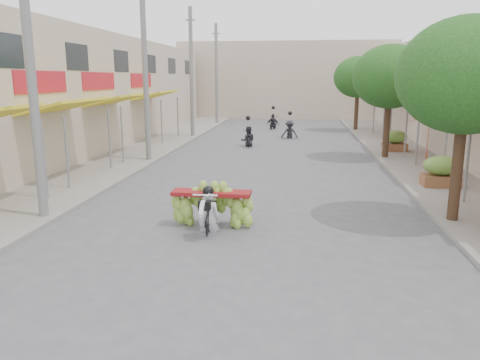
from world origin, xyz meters
The scene contains 20 objects.
ground centered at (0.00, 0.00, 0.00)m, with size 120.00×120.00×0.00m, color #56565B.
sidewalk_left centered at (-7.00, 15.00, 0.06)m, with size 4.00×60.00×0.12m, color gray.
sidewalk_right centered at (7.00, 15.00, 0.06)m, with size 4.00×60.00×0.12m, color gray.
shophouse_row_left centered at (-11.98, 13.98, 3.00)m, with size 9.77×40.00×6.00m.
far_building centered at (0.00, 38.00, 3.50)m, with size 20.00×6.00×7.00m, color #C0AD97.
utility_pole_near centered at (-5.40, 3.00, 4.03)m, with size 0.60×0.24×8.00m.
utility_pole_mid centered at (-5.40, 12.00, 4.03)m, with size 0.60×0.24×8.00m.
utility_pole_far centered at (-5.40, 21.00, 4.03)m, with size 0.60×0.24×8.00m.
utility_pole_back centered at (-5.40, 30.00, 4.03)m, with size 0.60×0.24×8.00m.
street_tree_near centered at (5.40, 4.00, 3.78)m, with size 3.40×3.40×5.25m.
street_tree_mid centered at (5.40, 14.00, 3.78)m, with size 3.40×3.40×5.25m.
street_tree_far centered at (5.40, 26.00, 3.78)m, with size 3.40×3.40×5.25m.
produce_crate_mid centered at (6.20, 8.00, 0.71)m, with size 1.20×0.88×1.16m.
produce_crate_far centered at (6.20, 16.00, 0.71)m, with size 1.20×0.88×1.16m.
banana_motorbike centered at (-0.81, 2.82, 0.66)m, with size 2.20×1.77×1.93m.
market_umbrella centered at (6.11, 9.55, 2.42)m, with size 1.90×1.90×1.65m.
pedestrian centered at (5.88, 15.97, 0.99)m, with size 0.96×0.72×1.74m.
bg_motorbike_a centered at (-1.44, 17.42, 0.75)m, with size 0.85×1.63×1.95m.
bg_motorbike_b centered at (0.79, 21.31, 0.84)m, with size 1.11×1.80×1.95m.
bg_motorbike_c centered at (-0.56, 26.69, 0.79)m, with size 1.06×1.74×1.95m.
Camera 1 is at (1.34, -8.34, 3.74)m, focal length 35.00 mm.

